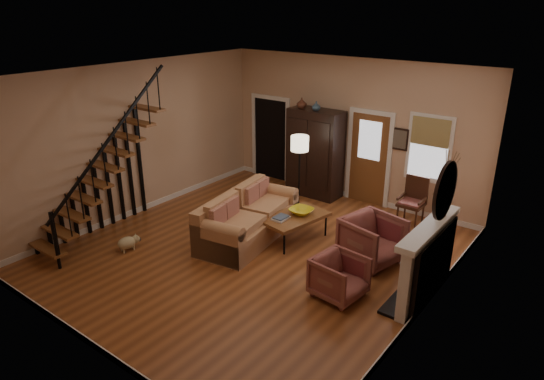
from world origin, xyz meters
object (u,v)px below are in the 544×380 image
Objects in this scene: armchair_left at (339,277)px; sofa at (248,217)px; armchair_right at (372,240)px; floor_lamp at (299,174)px; side_chair at (412,202)px; armoire at (315,153)px; coffee_table at (295,227)px.

sofa is at bearing 80.50° from armchair_left.
armchair_right is 0.55× the size of floor_lamp.
floor_lamp reaches higher than side_chair.
armoire reaches higher than sofa.
floor_lamp is (-0.03, 1.80, 0.41)m from sofa.
armchair_left is at bearing -52.15° from armoire.
armoire is 1.22× the size of floor_lamp.
armoire is 1.57× the size of coffee_table.
coffee_table is 1.63m from armchair_right.
coffee_table is 1.63m from floor_lamp.
coffee_table is at bearing -126.59° from side_chair.
floor_lamp is (-0.79, 1.29, 0.60)m from coffee_table.
armchair_left is at bearing -45.08° from floor_lamp.
sofa reaches higher than armchair_left.
coffee_table is 1.40× the size of armchair_right.
sofa is at bearing -145.97° from coffee_table.
armchair_right is 0.93× the size of side_chair.
side_chair is at bearing 15.37° from armchair_right.
side_chair is (-0.17, 3.29, 0.16)m from armchair_left.
side_chair is (1.55, 2.08, 0.25)m from coffee_table.
side_chair is (-0.08, 1.97, 0.08)m from armchair_right.
armoire is 2.62m from coffee_table.
floor_lamp is at bearing 121.33° from coffee_table.
armchair_right is at bearing 5.57° from sofa.
side_chair reaches higher than sofa.
sofa is at bearing -89.13° from floor_lamp.
coffee_table is (1.00, -2.28, -0.79)m from armoire.
sofa is 2.46m from armchair_right.
armoire is 2.87m from sofa.
coffee_table is 2.10m from armchair_left.
side_chair is at bearing 18.75° from floor_lamp.
coffee_table is at bearing 61.02° from armchair_left.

